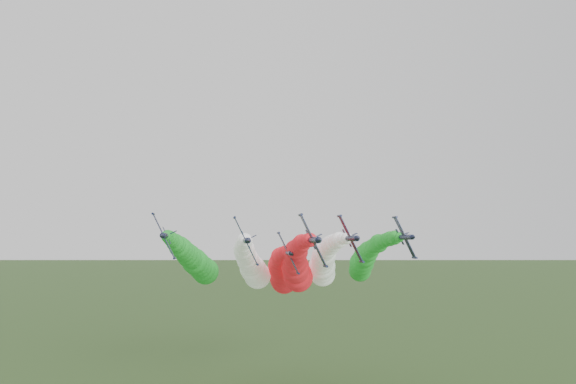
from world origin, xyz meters
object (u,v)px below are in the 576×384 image
Objects in this scene: jet_outer_left at (195,261)px; jet_trail at (282,272)px; jet_inner_left at (252,265)px; jet_inner_right at (324,263)px; jet_outer_right at (365,260)px; jet_lead at (297,267)px.

jet_outer_left is 23.65m from jet_trail.
jet_trail is at bearing 19.20° from jet_outer_left.
jet_inner_right is at bearing -2.96° from jet_inner_left.
jet_outer_left reaches higher than jet_inner_right.
jet_outer_right is 21.74m from jet_trail.
jet_inner_left is 17.25m from jet_trail.
jet_inner_left is 1.00× the size of jet_outer_left.
jet_inner_right is 17.77m from jet_trail.
jet_outer_left is at bearing 152.54° from jet_inner_left.
jet_outer_right is at bearing 16.97° from jet_inner_left.
jet_outer_left is (-22.60, 15.67, 0.78)m from jet_lead.
jet_outer_left is at bearing 145.26° from jet_lead.
jet_outer_right reaches higher than jet_trail.
jet_lead reaches higher than jet_trail.
jet_outer_left reaches higher than jet_lead.
jet_outer_left is at bearing -177.26° from jet_outer_right.
jet_inner_right is 1.00× the size of jet_outer_right.
jet_outer_left reaches higher than jet_outer_right.
jet_outer_right is at bearing -15.24° from jet_trail.
jet_outer_right reaches higher than jet_lead.
jet_trail is at bearing 59.11° from jet_inner_left.
jet_lead is 23.52m from jet_trail.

